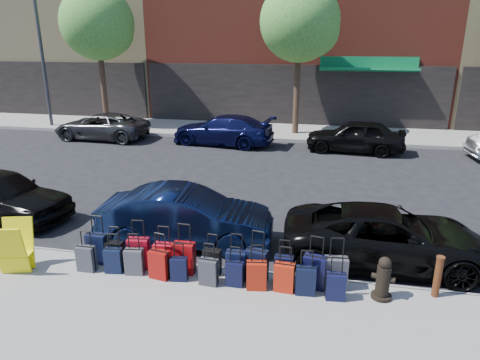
% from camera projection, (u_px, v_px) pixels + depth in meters
% --- Properties ---
extents(ground, '(120.00, 120.00, 0.00)m').
position_uv_depth(ground, '(253.00, 199.00, 13.23)').
color(ground, black).
rests_on(ground, ground).
extents(sidewalk_near, '(60.00, 4.00, 0.15)m').
position_uv_depth(sidewalk_near, '(184.00, 330.00, 7.16)').
color(sidewalk_near, gray).
rests_on(sidewalk_near, ground).
extents(sidewalk_far, '(60.00, 4.00, 0.15)m').
position_uv_depth(sidewalk_far, '(286.00, 132.00, 22.50)').
color(sidewalk_far, gray).
rests_on(sidewalk_far, ground).
extents(curb_near, '(60.00, 0.08, 0.15)m').
position_uv_depth(curb_near, '(215.00, 270.00, 9.04)').
color(curb_near, gray).
rests_on(curb_near, ground).
extents(curb_far, '(60.00, 0.08, 0.15)m').
position_uv_depth(curb_far, '(282.00, 140.00, 20.62)').
color(curb_far, gray).
rests_on(curb_far, ground).
extents(tree_left, '(3.80, 3.80, 7.27)m').
position_uv_depth(tree_left, '(100.00, 25.00, 22.28)').
color(tree_left, black).
rests_on(tree_left, sidewalk_far).
extents(tree_center, '(3.80, 3.80, 7.27)m').
position_uv_depth(tree_center, '(303.00, 24.00, 20.24)').
color(tree_center, black).
rests_on(tree_center, sidewalk_far).
extents(streetlight, '(2.59, 0.18, 8.00)m').
position_uv_depth(streetlight, '(44.00, 40.00, 22.44)').
color(streetlight, '#333338').
rests_on(streetlight, sidewalk_far).
extents(suitcase_front_0, '(0.44, 0.25, 1.06)m').
position_uv_depth(suitcase_front_0, '(98.00, 248.00, 9.10)').
color(suitcase_front_0, black).
rests_on(suitcase_front_0, sidewalk_near).
extents(suitcase_front_1, '(0.37, 0.21, 0.87)m').
position_uv_depth(suitcase_front_1, '(115.00, 254.00, 8.99)').
color(suitcase_front_1, black).
rests_on(suitcase_front_1, sidewalk_near).
extents(suitcase_front_2, '(0.46, 0.29, 1.05)m').
position_uv_depth(suitcase_front_2, '(139.00, 253.00, 8.90)').
color(suitcase_front_2, maroon).
rests_on(suitcase_front_2, sidewalk_near).
extents(suitcase_front_3, '(0.41, 0.24, 0.98)m').
position_uv_depth(suitcase_front_3, '(164.00, 257.00, 8.78)').
color(suitcase_front_3, '#B10B18').
rests_on(suitcase_front_3, sidewalk_near).
extents(suitcase_front_4, '(0.44, 0.25, 1.06)m').
position_uv_depth(suitcase_front_4, '(184.00, 258.00, 8.70)').
color(suitcase_front_4, maroon).
rests_on(suitcase_front_4, sidewalk_near).
extents(suitcase_front_5, '(0.37, 0.23, 0.86)m').
position_uv_depth(suitcase_front_5, '(212.00, 262.00, 8.68)').
color(suitcase_front_5, black).
rests_on(suitcase_front_5, sidewalk_near).
extents(suitcase_front_6, '(0.40, 0.22, 0.96)m').
position_uv_depth(suitcase_front_6, '(236.00, 265.00, 8.48)').
color(suitcase_front_6, black).
rests_on(suitcase_front_6, sidewalk_near).
extents(suitcase_front_7, '(0.47, 0.31, 1.04)m').
position_uv_depth(suitcase_front_7, '(257.00, 265.00, 8.44)').
color(suitcase_front_7, black).
rests_on(suitcase_front_7, sidewalk_near).
extents(suitcase_front_8, '(0.37, 0.20, 0.88)m').
position_uv_depth(suitcase_front_8, '(284.00, 269.00, 8.38)').
color(suitcase_front_8, black).
rests_on(suitcase_front_8, sidewalk_near).
extents(suitcase_front_9, '(0.47, 0.31, 1.05)m').
position_uv_depth(suitcase_front_9, '(315.00, 272.00, 8.18)').
color(suitcase_front_9, black).
rests_on(suitcase_front_9, sidewalk_near).
extents(suitcase_front_10, '(0.46, 0.29, 1.04)m').
position_uv_depth(suitcase_front_10, '(336.00, 273.00, 8.14)').
color(suitcase_front_10, '#3B3B40').
rests_on(suitcase_front_10, sidewalk_near).
extents(suitcase_back_0, '(0.36, 0.21, 0.87)m').
position_uv_depth(suitcase_back_0, '(86.00, 258.00, 8.80)').
color(suitcase_back_0, '#37373C').
rests_on(suitcase_back_0, sidewalk_near).
extents(suitcase_back_1, '(0.38, 0.25, 0.84)m').
position_uv_depth(suitcase_back_1, '(114.00, 260.00, 8.74)').
color(suitcase_back_1, black).
rests_on(suitcase_back_1, sidewalk_near).
extents(suitcase_back_2, '(0.39, 0.26, 0.87)m').
position_uv_depth(suitcase_back_2, '(134.00, 262.00, 8.67)').
color(suitcase_back_2, '#3F3F45').
rests_on(suitcase_back_2, sidewalk_near).
extents(suitcase_back_3, '(0.43, 0.30, 0.95)m').
position_uv_depth(suitcase_back_3, '(160.00, 264.00, 8.52)').
color(suitcase_back_3, maroon).
rests_on(suitcase_back_3, sidewalk_near).
extents(suitcase_back_4, '(0.35, 0.23, 0.78)m').
position_uv_depth(suitcase_back_4, '(179.00, 269.00, 8.45)').
color(suitcase_back_4, black).
rests_on(suitcase_back_4, sidewalk_near).
extents(suitcase_back_5, '(0.37, 0.23, 0.85)m').
position_uv_depth(suitcase_back_5, '(209.00, 272.00, 8.30)').
color(suitcase_back_5, '#323237').
rests_on(suitcase_back_5, sidewalk_near).
extents(suitcase_back_6, '(0.34, 0.20, 0.81)m').
position_uv_depth(suitcase_back_6, '(235.00, 274.00, 8.26)').
color(suitcase_back_6, black).
rests_on(suitcase_back_6, sidewalk_near).
extents(suitcase_back_7, '(0.41, 0.28, 0.90)m').
position_uv_depth(suitcase_back_7, '(257.00, 275.00, 8.14)').
color(suitcase_back_7, '#A11D0A').
rests_on(suitcase_back_7, sidewalk_near).
extents(suitcase_back_8, '(0.39, 0.24, 0.90)m').
position_uv_depth(suitcase_back_8, '(284.00, 277.00, 8.08)').
color(suitcase_back_8, '#AC1F0B').
rests_on(suitcase_back_8, sidewalk_near).
extents(suitcase_back_9, '(0.38, 0.24, 0.88)m').
position_uv_depth(suitcase_back_9, '(306.00, 281.00, 7.98)').
color(suitcase_back_9, black).
rests_on(suitcase_back_9, sidewalk_near).
extents(suitcase_back_10, '(0.37, 0.23, 0.84)m').
position_uv_depth(suitcase_back_10, '(336.00, 286.00, 7.82)').
color(suitcase_back_10, black).
rests_on(suitcase_back_10, sidewalk_near).
extents(fire_hydrant, '(0.43, 0.38, 0.83)m').
position_uv_depth(fire_hydrant, '(383.00, 279.00, 7.82)').
color(fire_hydrant, black).
rests_on(fire_hydrant, sidewalk_near).
extents(bollard, '(0.15, 0.15, 0.82)m').
position_uv_depth(bollard, '(438.00, 276.00, 7.86)').
color(bollard, '#38190C').
rests_on(bollard, sidewalk_near).
extents(display_rack, '(0.75, 0.80, 1.08)m').
position_uv_depth(display_rack, '(15.00, 248.00, 8.69)').
color(display_rack, '#FBF10D').
rests_on(display_rack, sidewalk_near).
extents(car_near_1, '(4.22, 1.75, 1.36)m').
position_uv_depth(car_near_1, '(186.00, 217.00, 10.19)').
color(car_near_1, '#0B1634').
rests_on(car_near_1, ground).
extents(car_near_2, '(4.53, 2.16, 1.25)m').
position_uv_depth(car_near_2, '(387.00, 236.00, 9.32)').
color(car_near_2, black).
rests_on(car_near_2, ground).
extents(car_far_0, '(4.66, 2.27, 1.28)m').
position_uv_depth(car_far_0, '(102.00, 126.00, 21.04)').
color(car_far_0, '#37373A').
rests_on(car_far_0, ground).
extents(car_far_1, '(4.97, 2.53, 1.38)m').
position_uv_depth(car_far_1, '(223.00, 130.00, 19.93)').
color(car_far_1, '#0C0F38').
rests_on(car_far_1, ground).
extents(car_far_2, '(4.28, 1.97, 1.42)m').
position_uv_depth(car_far_2, '(355.00, 136.00, 18.57)').
color(car_far_2, black).
rests_on(car_far_2, ground).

